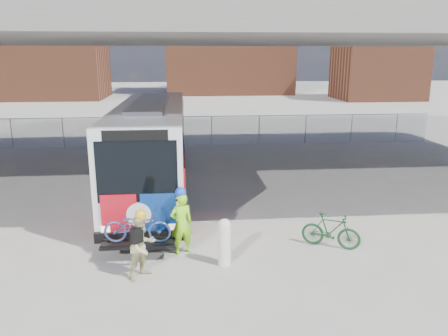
{
  "coord_description": "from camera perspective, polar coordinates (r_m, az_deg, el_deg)",
  "views": [
    {
      "loc": [
        -0.65,
        -14.85,
        5.45
      ],
      "look_at": [
        0.7,
        0.02,
        1.6
      ],
      "focal_mm": 35.0,
      "sensor_mm": 36.0,
      "label": 1
    }
  ],
  "objects": [
    {
      "name": "bollard",
      "position": [
        11.74,
        0.06,
        -9.43
      ],
      "size": [
        0.34,
        0.34,
        1.3
      ],
      "color": "white",
      "rests_on": "ground"
    },
    {
      "name": "bike_parked",
      "position": [
        13.2,
        13.78,
        -7.94
      ],
      "size": [
        1.73,
        1.21,
        1.02
      ],
      "primitive_type": "imported",
      "rotation": [
        0.0,
        0.0,
        1.09
      ],
      "color": "#16461F",
      "rests_on": "ground"
    },
    {
      "name": "chainlink_fence",
      "position": [
        27.16,
        -3.78,
        5.91
      ],
      "size": [
        30.0,
        0.06,
        30.0
      ],
      "color": "gray",
      "rests_on": "ground"
    },
    {
      "name": "brick_buildings",
      "position": [
        63.1,
        -3.59,
        14.42
      ],
      "size": [
        54.0,
        22.0,
        12.0
      ],
      "color": "brown",
      "rests_on": "ground"
    },
    {
      "name": "smokestack",
      "position": [
        71.71,
        7.06,
        20.01
      ],
      "size": [
        2.2,
        2.2,
        25.0
      ],
      "primitive_type": "cylinder",
      "color": "brown",
      "rests_on": "ground"
    },
    {
      "name": "ground",
      "position": [
        15.83,
        -2.53,
        -5.69
      ],
      "size": [
        160.0,
        160.0,
        0.0
      ],
      "primitive_type": "plane",
      "color": "#9E9991",
      "rests_on": "ground"
    },
    {
      "name": "cyclist_hivis",
      "position": [
        12.36,
        -5.59,
        -7.0
      ],
      "size": [
        0.75,
        0.62,
        1.95
      ],
      "rotation": [
        0.0,
        0.0,
        3.48
      ],
      "color": "#93F419",
      "rests_on": "ground"
    },
    {
      "name": "cyclist_tan",
      "position": [
        11.25,
        -10.64,
        -9.92
      ],
      "size": [
        1.01,
        1.01,
        1.81
      ],
      "rotation": [
        0.0,
        0.0,
        0.78
      ],
      "color": "#C6BA7E",
      "rests_on": "ground"
    },
    {
      "name": "overpass",
      "position": [
        18.89,
        -3.37,
        17.76
      ],
      "size": [
        40.0,
        16.0,
        7.95
      ],
      "color": "#605E59",
      "rests_on": "ground"
    },
    {
      "name": "bus",
      "position": [
        18.19,
        -9.37,
        3.68
      ],
      "size": [
        2.67,
        12.95,
        3.69
      ],
      "color": "silver",
      "rests_on": "ground"
    }
  ]
}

